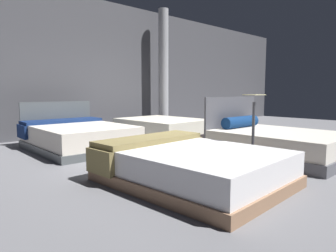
% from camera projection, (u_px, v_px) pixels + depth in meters
% --- Properties ---
extents(ground_plane, '(18.00, 18.00, 0.02)m').
position_uv_depth(ground_plane, '(167.00, 152.00, 5.58)').
color(ground_plane, slate).
extents(showroom_back_wall, '(18.00, 0.06, 3.50)m').
position_uv_depth(showroom_back_wall, '(82.00, 66.00, 7.73)').
color(showroom_back_wall, '#47474C').
rests_on(showroom_back_wall, ground_plane).
extents(bed_0, '(1.75, 2.17, 0.49)m').
position_uv_depth(bed_0, '(190.00, 165.00, 3.66)').
color(bed_0, '#946E51').
rests_on(bed_0, ground_plane).
extents(bed_1, '(1.62, 2.06, 1.01)m').
position_uv_depth(bed_1, '(277.00, 143.00, 5.11)').
color(bed_1, '#53535B').
rests_on(bed_1, ground_plane).
extents(bed_2, '(1.69, 2.18, 0.89)m').
position_uv_depth(bed_2, '(78.00, 136.00, 5.87)').
color(bed_2, '#4F5457').
rests_on(bed_2, ground_plane).
extents(bed_3, '(1.62, 2.08, 0.45)m').
position_uv_depth(bed_3, '(162.00, 128.00, 7.33)').
color(bed_3, black).
rests_on(bed_3, ground_plane).
extents(price_sign, '(0.28, 0.24, 1.06)m').
position_uv_depth(price_sign, '(253.00, 141.00, 4.24)').
color(price_sign, '#3F3F44').
rests_on(price_sign, ground_plane).
extents(support_pillar, '(0.29, 0.29, 3.50)m').
position_uv_depth(support_pillar, '(163.00, 70.00, 8.96)').
color(support_pillar, '#99999E').
rests_on(support_pillar, ground_plane).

